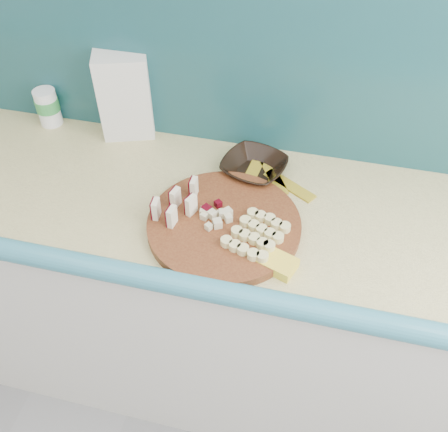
% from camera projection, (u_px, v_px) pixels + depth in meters
% --- Properties ---
extents(kitchen_counter, '(2.20, 0.63, 0.91)m').
position_uv_depth(kitchen_counter, '(166.00, 286.00, 1.75)').
color(kitchen_counter, silver).
rests_on(kitchen_counter, ground).
extents(backsplash, '(2.20, 0.02, 0.50)m').
position_uv_depth(backsplash, '(178.00, 63.00, 1.45)').
color(backsplash, teal).
rests_on(backsplash, kitchen_counter).
extents(cutting_board, '(0.52, 0.52, 0.03)m').
position_uv_depth(cutting_board, '(224.00, 225.00, 1.32)').
color(cutting_board, '#481D0F').
rests_on(cutting_board, kitchen_counter).
extents(apple_wedges, '(0.11, 0.16, 0.06)m').
position_uv_depth(apple_wedges, '(177.00, 203.00, 1.32)').
color(apple_wedges, beige).
rests_on(apple_wedges, cutting_board).
extents(apple_chunks, '(0.06, 0.06, 0.02)m').
position_uv_depth(apple_chunks, '(216.00, 215.00, 1.31)').
color(apple_chunks, beige).
rests_on(apple_chunks, cutting_board).
extents(banana_slices, '(0.16, 0.18, 0.02)m').
position_uv_depth(banana_slices, '(257.00, 234.00, 1.27)').
color(banana_slices, '#E1D589').
rests_on(banana_slices, cutting_board).
extents(brown_bowl, '(0.23, 0.23, 0.04)m').
position_uv_depth(brown_bowl, '(254.00, 167.00, 1.47)').
color(brown_bowl, black).
rests_on(brown_bowl, kitchen_counter).
extents(flour_bag, '(0.19, 0.16, 0.27)m').
position_uv_depth(flour_bag, '(125.00, 95.00, 1.54)').
color(flour_bag, silver).
rests_on(flour_bag, kitchen_counter).
extents(canister, '(0.08, 0.08, 0.12)m').
position_uv_depth(canister, '(48.00, 107.00, 1.62)').
color(canister, white).
rests_on(canister, kitchen_counter).
extents(sponge, '(0.11, 0.09, 0.03)m').
position_uv_depth(sponge, '(277.00, 263.00, 1.23)').
color(sponge, '#FAEA41').
rests_on(sponge, kitchen_counter).
extents(banana_peel, '(0.23, 0.19, 0.01)m').
position_uv_depth(banana_peel, '(271.00, 179.00, 1.46)').
color(banana_peel, gold).
rests_on(banana_peel, kitchen_counter).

